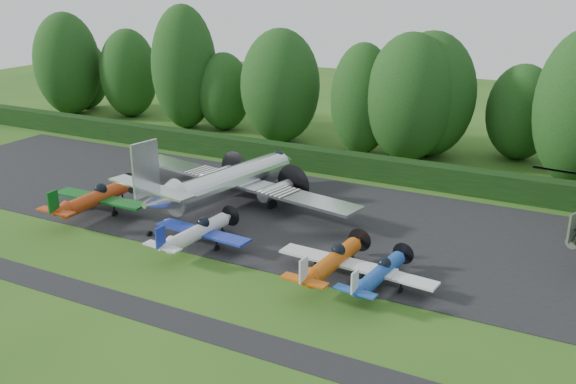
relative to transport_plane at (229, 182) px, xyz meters
The scene contains 19 objects.
ground 10.93m from the transport_plane, 64.22° to the right, with size 160.00×160.00×0.00m, color #245116.
apron 5.06m from the transport_plane, ahead, with size 70.00×18.00×0.01m, color black.
taxiway_verge 16.49m from the transport_plane, 73.39° to the right, with size 70.00×2.00×0.00m, color black.
hedgerow 12.38m from the transport_plane, 67.51° to the left, with size 90.00×1.60×2.00m, color black.
transport_plane is the anchor object (origin of this frame).
light_plane_red 9.84m from the transport_plane, 141.05° to the right, with size 7.89×8.29×3.03m.
light_plane_white 8.10m from the transport_plane, 71.85° to the right, with size 6.93×7.28×2.66m.
light_plane_orange 14.25m from the transport_plane, 32.54° to the right, with size 7.14×7.51×2.74m.
light_plane_blue 16.73m from the transport_plane, 27.29° to the right, with size 6.34×6.66×2.43m.
tree_0 19.08m from the transport_plane, 79.59° to the left, with size 6.11×6.11×10.71m.
tree_1 29.25m from the transport_plane, 53.76° to the left, with size 6.39×6.39×8.99m.
tree_2 20.43m from the transport_plane, 66.20° to the left, with size 8.15×8.15×11.87m.
tree_4 35.08m from the transport_plane, 142.63° to the left, with size 6.84×6.84×10.55m.
tree_5 20.00m from the transport_plane, 106.88° to the left, with size 8.12×8.12×11.64m.
tree_6 40.20m from the transport_plane, 151.97° to the left, with size 7.93×7.93×12.39m.
tree_7 24.99m from the transport_plane, 123.78° to the left, with size 5.95×5.95×8.60m.
tree_9 27.15m from the transport_plane, 133.04° to the left, with size 7.25×7.25×13.64m.
tree_11 23.09m from the transport_plane, 65.90° to the left, with size 8.53×8.53×11.83m.
tree_12 42.49m from the transport_plane, 148.43° to the left, with size 6.22×6.22×8.78m.
Camera 1 is at (20.60, -28.93, 16.98)m, focal length 40.00 mm.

